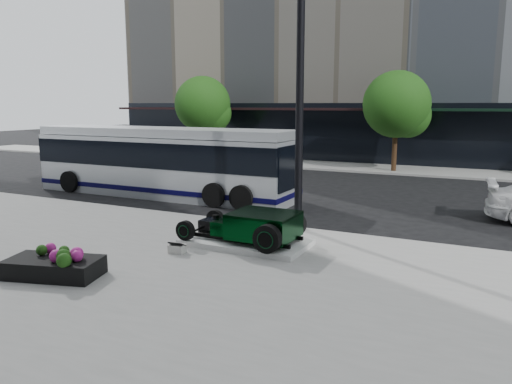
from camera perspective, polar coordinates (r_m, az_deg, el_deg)
The scene contains 10 objects.
ground at distance 18.00m, azimuth 4.15°, elevation -2.63°, with size 120.00×120.00×0.00m, color black.
sidewalk_near at distance 9.61m, azimuth -21.28°, elevation -14.48°, with size 70.00×17.00×0.12m, color gray.
sidewalk_far at distance 31.23m, azimuth 13.99°, elevation 2.60°, with size 70.00×4.00×0.12m, color gray.
street_trees at distance 29.85m, azimuth 16.07°, elevation 9.32°, with size 29.80×3.80×5.70m.
display_plinth at distance 13.75m, azimuth -1.17°, elevation -5.76°, with size 3.40×1.80×0.15m, color silver.
hot_rod at distance 13.48m, azimuth 0.08°, elevation -3.88°, with size 3.22×2.00×0.81m.
info_plaque at distance 13.19m, azimuth -9.01°, elevation -6.36°, with size 0.43×0.34×0.31m.
lamppost at distance 15.12m, azimuth 5.00°, elevation 9.20°, with size 0.43×0.43×7.81m.
flower_planter at distance 12.16m, azimuth -22.11°, elevation -7.82°, with size 2.27×1.56×0.67m.
transit_bus at distance 22.06m, azimuth -10.63°, elevation 3.48°, with size 12.12×2.88×2.92m.
Camera 1 is at (6.64, -16.27, 3.94)m, focal length 35.00 mm.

